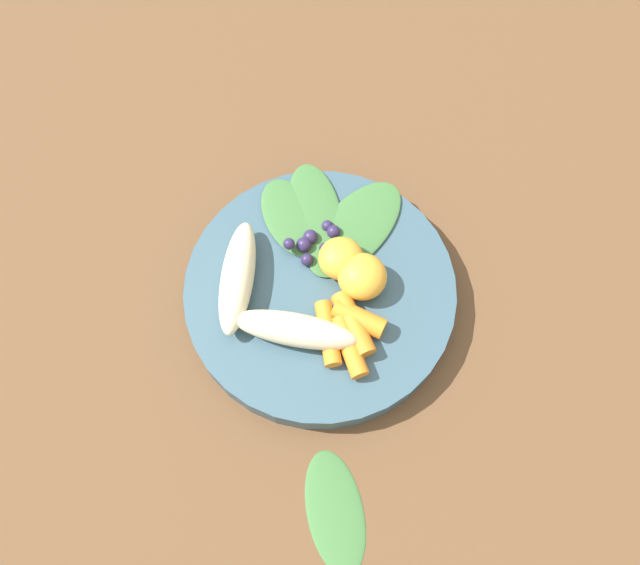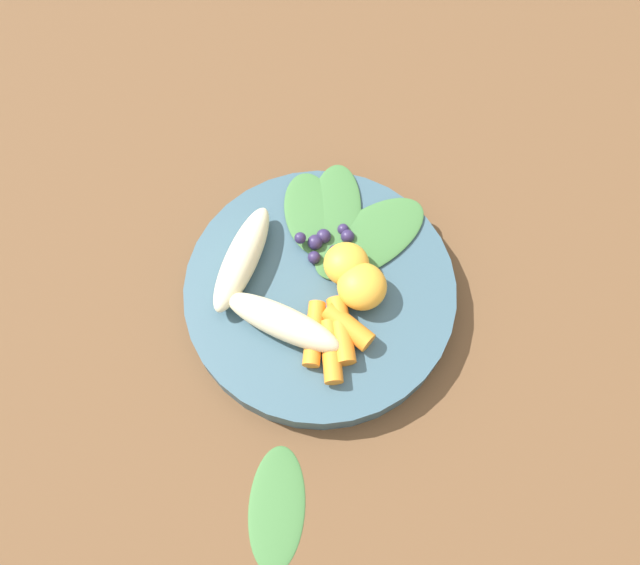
{
  "view_description": "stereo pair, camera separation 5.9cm",
  "coord_description": "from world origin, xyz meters",
  "px_view_note": "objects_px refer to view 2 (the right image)",
  "views": [
    {
      "loc": [
        0.03,
        -0.23,
        0.58
      ],
      "look_at": [
        0.0,
        0.0,
        0.04
      ],
      "focal_mm": 36.06,
      "sensor_mm": 36.0,
      "label": 1
    },
    {
      "loc": [
        0.08,
        -0.22,
        0.58
      ],
      "look_at": [
        0.0,
        0.0,
        0.04
      ],
      "focal_mm": 36.06,
      "sensor_mm": 36.0,
      "label": 2
    }
  ],
  "objects_px": {
    "kale_leaf_stray": "(277,508)",
    "orange_segment_near": "(346,264)",
    "banana_peeled_right": "(242,259)",
    "banana_peeled_left": "(282,322)",
    "bowl": "(320,293)"
  },
  "relations": [
    {
      "from": "kale_leaf_stray",
      "to": "orange_segment_near",
      "type": "bearing_deg",
      "value": 166.62
    },
    {
      "from": "orange_segment_near",
      "to": "kale_leaf_stray",
      "type": "height_order",
      "value": "orange_segment_near"
    },
    {
      "from": "banana_peeled_right",
      "to": "orange_segment_near",
      "type": "distance_m",
      "value": 0.1
    },
    {
      "from": "kale_leaf_stray",
      "to": "banana_peeled_left",
      "type": "bearing_deg",
      "value": -178.37
    },
    {
      "from": "banana_peeled_left",
      "to": "bowl",
      "type": "bearing_deg",
      "value": 75.93
    },
    {
      "from": "orange_segment_near",
      "to": "bowl",
      "type": "bearing_deg",
      "value": -125.33
    },
    {
      "from": "banana_peeled_right",
      "to": "banana_peeled_left",
      "type": "bearing_deg",
      "value": 51.84
    },
    {
      "from": "bowl",
      "to": "banana_peeled_left",
      "type": "distance_m",
      "value": 0.06
    },
    {
      "from": "banana_peeled_right",
      "to": "orange_segment_near",
      "type": "relative_size",
      "value": 2.67
    },
    {
      "from": "banana_peeled_right",
      "to": "kale_leaf_stray",
      "type": "xyz_separation_m",
      "value": [
        0.11,
        -0.19,
        -0.04
      ]
    },
    {
      "from": "orange_segment_near",
      "to": "kale_leaf_stray",
      "type": "bearing_deg",
      "value": -85.16
    },
    {
      "from": "bowl",
      "to": "kale_leaf_stray",
      "type": "distance_m",
      "value": 0.2
    },
    {
      "from": "banana_peeled_left",
      "to": "orange_segment_near",
      "type": "xyz_separation_m",
      "value": [
        0.03,
        0.07,
        0.0
      ]
    },
    {
      "from": "banana_peeled_right",
      "to": "orange_segment_near",
      "type": "xyz_separation_m",
      "value": [
        0.09,
        0.03,
        0.0
      ]
    },
    {
      "from": "bowl",
      "to": "orange_segment_near",
      "type": "relative_size",
      "value": 6.04
    }
  ]
}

